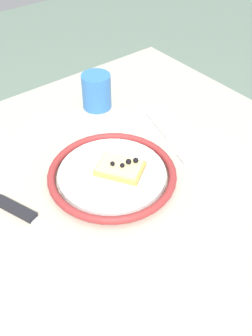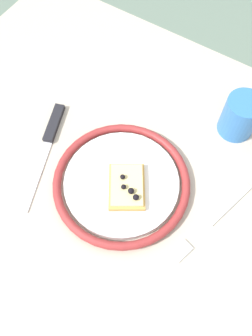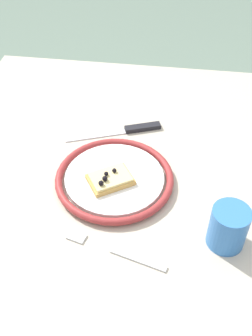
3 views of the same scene
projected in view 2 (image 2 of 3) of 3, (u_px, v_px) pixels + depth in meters
The scene contains 7 objects.
ground_plane at pixel (116, 266), 1.34m from camera, with size 6.00×6.00×0.00m, color slate.
dining_table at pixel (109, 202), 0.75m from camera, with size 0.96×0.84×0.75m.
plate at pixel (121, 183), 0.66m from camera, with size 0.26×0.26×0.02m.
pizza_slice_near at pixel (127, 186), 0.64m from camera, with size 0.10×0.11×0.03m.
knife at pixel (49, 137), 0.72m from camera, with size 0.10×0.23×0.01m.
fork at pixel (213, 221), 0.64m from camera, with size 0.07×0.20×0.00m.
cup at pixel (240, 116), 0.69m from camera, with size 0.07×0.07×0.09m, color #3372BF.
Camera 2 is at (-0.18, 0.21, 1.36)m, focal length 37.95 mm.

